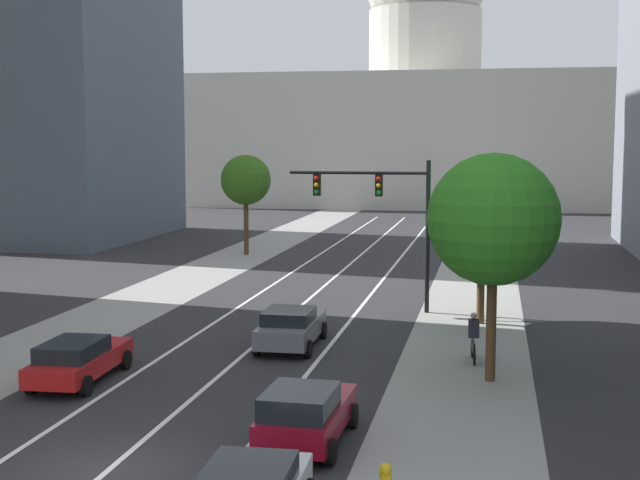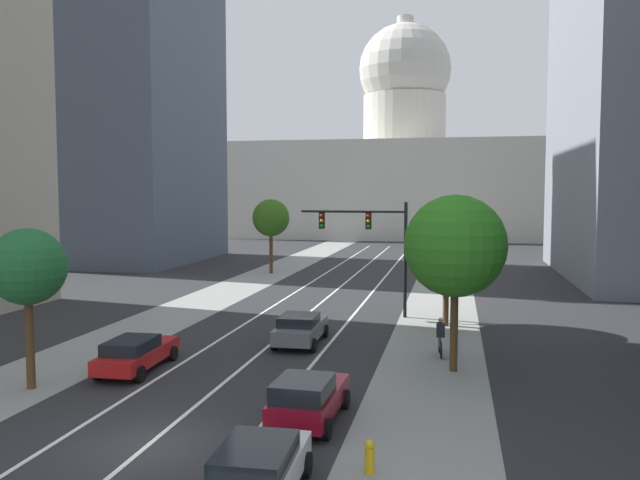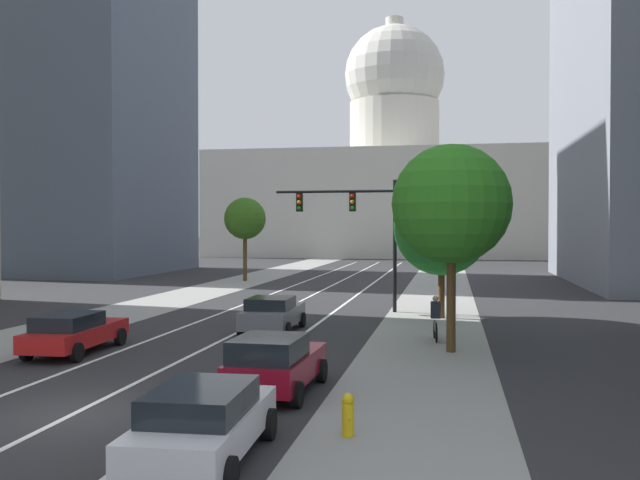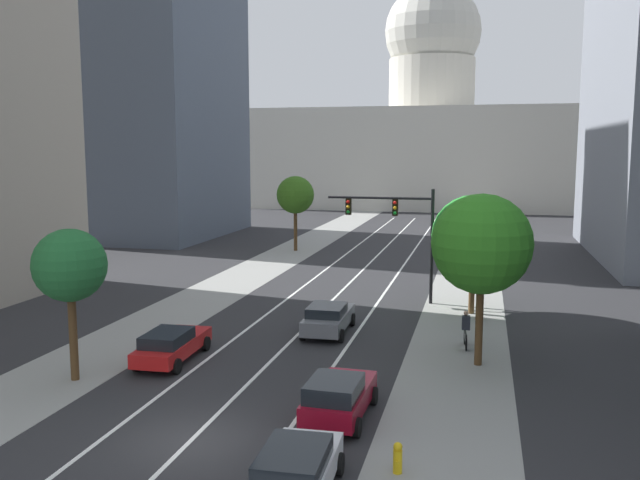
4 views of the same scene
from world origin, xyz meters
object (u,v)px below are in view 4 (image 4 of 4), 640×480
at_px(cyclist, 466,330).
at_px(street_tree_far_right, 473,236).
at_px(car_red, 171,344).
at_px(traffic_signal_mast, 400,223).
at_px(street_tree_near_right, 482,244).
at_px(capitol_building, 430,139).
at_px(car_crimson, 339,396).
at_px(street_tree_mid_left, 295,195).
at_px(street_tree_near_left, 70,266).
at_px(fire_hydrant, 398,458).
at_px(car_gray, 328,318).
at_px(car_white, 295,472).

xyz_separation_m(cyclist, street_tree_far_right, (0.13, 6.66, 3.45)).
xyz_separation_m(car_red, traffic_signal_mast, (8.03, 13.59, 3.99)).
distance_m(traffic_signal_mast, street_tree_near_right, 11.95).
bearing_deg(capitol_building, car_crimson, -87.38).
xyz_separation_m(street_tree_mid_left, street_tree_near_left, (0.78, -34.73, -0.43)).
bearing_deg(car_crimson, street_tree_far_right, -12.50).
bearing_deg(fire_hydrant, car_gray, 110.66).
relative_size(street_tree_near_left, street_tree_near_right, 0.83).
relative_size(car_white, cyclist, 2.61).
bearing_deg(cyclist, car_white, 159.73).
distance_m(car_crimson, street_tree_mid_left, 38.18).
height_order(cyclist, street_tree_near_right, street_tree_near_right).
height_order(traffic_signal_mast, street_tree_far_right, traffic_signal_mast).
bearing_deg(street_tree_mid_left, car_red, -83.81).
relative_size(traffic_signal_mast, cyclist, 3.92).
height_order(car_crimson, street_tree_near_left, street_tree_near_left).
bearing_deg(street_tree_far_right, street_tree_near_right, -87.14).
xyz_separation_m(street_tree_mid_left, street_tree_far_right, (15.73, -20.02, -0.68)).
distance_m(car_gray, car_white, 15.96).
bearing_deg(car_gray, traffic_signal_mast, -19.36).
relative_size(car_gray, street_tree_mid_left, 0.69).
height_order(street_tree_mid_left, street_tree_far_right, street_tree_mid_left).
height_order(fire_hydrant, street_tree_near_left, street_tree_near_left).
distance_m(car_red, street_tree_near_left, 5.54).
bearing_deg(fire_hydrant, capitol_building, 93.99).
xyz_separation_m(capitol_building, street_tree_mid_left, (-7.56, -54.03, -5.76)).
height_order(car_gray, street_tree_near_right, street_tree_near_right).
distance_m(car_crimson, street_tree_near_right, 9.40).
distance_m(car_crimson, fire_hydrant, 4.09).
relative_size(capitol_building, car_red, 10.78).
distance_m(cyclist, street_tree_near_left, 17.26).
xyz_separation_m(car_crimson, car_red, (-8.24, 4.41, -0.07)).
xyz_separation_m(capitol_building, street_tree_near_left, (-6.78, -88.75, -6.19)).
bearing_deg(street_tree_near_right, car_crimson, -122.63).
relative_size(car_red, street_tree_near_right, 0.67).
xyz_separation_m(capitol_building, street_tree_near_right, (8.62, -83.11, -5.59)).
height_order(car_white, fire_hydrant, car_white).
distance_m(car_gray, car_red, 8.09).
bearing_deg(traffic_signal_mast, car_red, -120.58).
bearing_deg(street_tree_far_right, car_crimson, -104.12).
bearing_deg(car_white, street_tree_near_right, -22.13).
xyz_separation_m(capitol_building, car_gray, (1.38, -79.79, -9.96)).
bearing_deg(car_red, street_tree_near_right, -80.52).
height_order(car_crimson, fire_hydrant, car_crimson).
relative_size(car_red, fire_hydrant, 5.33).
relative_size(cyclist, street_tree_near_right, 0.24).
bearing_deg(traffic_signal_mast, car_crimson, -89.31).
distance_m(street_tree_mid_left, street_tree_near_left, 34.74).
relative_size(fire_hydrant, street_tree_near_right, 0.13).
height_order(car_white, street_tree_near_right, street_tree_near_right).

